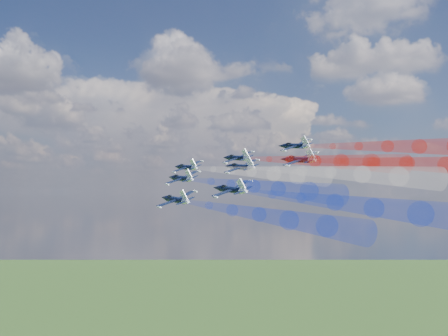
# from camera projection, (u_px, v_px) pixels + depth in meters

# --- Properties ---
(jet_lead) EXTENTS (17.43, 17.49, 8.17)m
(jet_lead) POSITION_uv_depth(u_px,v_px,m) (186.00, 167.00, 158.82)
(jet_lead) COLOR black
(trail_lead) EXTENTS (39.22, 42.00, 9.65)m
(trail_lead) POSITION_uv_depth(u_px,v_px,m) (251.00, 172.00, 132.75)
(trail_lead) COLOR white
(jet_inner_left) EXTENTS (17.43, 17.49, 8.17)m
(jet_inner_left) POSITION_uv_depth(u_px,v_px,m) (181.00, 178.00, 143.11)
(jet_inner_left) COLOR black
(trail_inner_left) EXTENTS (39.22, 42.00, 9.65)m
(trail_inner_left) POSITION_uv_depth(u_px,v_px,m) (254.00, 186.00, 117.04)
(trail_inner_left) COLOR #1833CF
(jet_inner_right) EXTENTS (17.43, 17.49, 8.17)m
(jet_inner_right) POSITION_uv_depth(u_px,v_px,m) (237.00, 158.00, 153.23)
(jet_inner_right) COLOR black
(trail_inner_right) EXTENTS (39.22, 42.00, 9.65)m
(trail_inner_right) POSITION_uv_depth(u_px,v_px,m) (315.00, 161.00, 127.17)
(trail_inner_right) COLOR red
(jet_outer_left) EXTENTS (17.43, 17.49, 8.17)m
(jet_outer_left) POSITION_uv_depth(u_px,v_px,m) (176.00, 200.00, 125.44)
(jet_outer_left) COLOR black
(trail_outer_left) EXTENTS (39.22, 42.00, 9.65)m
(trail_outer_left) POSITION_uv_depth(u_px,v_px,m) (259.00, 214.00, 99.37)
(trail_outer_left) COLOR #1833CF
(jet_center_third) EXTENTS (17.43, 17.49, 8.17)m
(jet_center_third) POSITION_uv_depth(u_px,v_px,m) (240.00, 167.00, 137.52)
(jet_center_third) COLOR black
(trail_center_third) EXTENTS (39.22, 42.00, 9.65)m
(trail_center_third) POSITION_uv_depth(u_px,v_px,m) (330.00, 172.00, 111.45)
(trail_center_third) COLOR white
(jet_outer_right) EXTENTS (17.43, 17.49, 8.17)m
(jet_outer_right) POSITION_uv_depth(u_px,v_px,m) (295.00, 146.00, 149.22)
(jet_outer_right) COLOR black
(trail_outer_right) EXTENTS (39.22, 42.00, 9.65)m
(trail_outer_right) POSITION_uv_depth(u_px,v_px,m) (387.00, 146.00, 123.15)
(trail_outer_right) COLOR red
(jet_rear_left) EXTENTS (17.43, 17.49, 8.17)m
(jet_rear_left) POSITION_uv_depth(u_px,v_px,m) (231.00, 190.00, 119.64)
(jet_rear_left) COLOR black
(trail_rear_left) EXTENTS (39.22, 42.00, 9.65)m
(trail_rear_left) POSITION_uv_depth(u_px,v_px,m) (335.00, 202.00, 93.57)
(trail_rear_left) COLOR #1833CF
(jet_rear_right) EXTENTS (17.43, 17.49, 8.17)m
(jet_rear_right) POSITION_uv_depth(u_px,v_px,m) (299.00, 160.00, 132.28)
(jet_rear_right) COLOR black
(trail_rear_right) EXTENTS (39.22, 42.00, 9.65)m
(trail_rear_right) POSITION_uv_depth(u_px,v_px,m) (407.00, 164.00, 106.21)
(trail_rear_right) COLOR red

